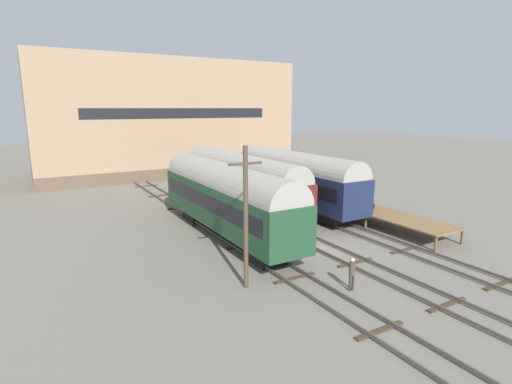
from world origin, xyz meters
TOP-DOWN VIEW (x-y plane):
  - ground_plane at (0.00, 0.00)m, footprint 200.00×200.00m
  - track_left at (-4.40, 0.00)m, footprint 2.60×60.00m
  - track_middle at (0.00, 0.00)m, footprint 2.60×60.00m
  - track_right at (4.40, 0.00)m, footprint 2.60×60.00m
  - train_car_navy at (4.40, 9.38)m, footprint 3.08×16.03m
  - train_car_green at (-4.40, 5.40)m, footprint 3.10×16.51m
  - train_car_maroon at (0.00, 11.45)m, footprint 3.07×17.73m
  - station_platform at (7.26, 2.00)m, footprint 3.10×12.49m
  - bench at (6.89, 3.00)m, footprint 1.40×0.40m
  - person_worker at (-2.73, -5.55)m, footprint 0.32×0.32m
  - utility_pole at (-7.16, -2.59)m, footprint 1.80×0.24m
  - warehouse_building at (1.17, 36.24)m, footprint 34.02×13.30m

SIDE VIEW (x-z plane):
  - ground_plane at x=0.00m, z-range 0.00..0.00m
  - track_left at x=-4.40m, z-range 0.01..0.27m
  - track_middle at x=0.00m, z-range 0.01..0.27m
  - track_right at x=4.40m, z-range 0.01..0.27m
  - station_platform at x=7.26m, z-range 0.48..1.60m
  - person_worker at x=-2.73m, z-range 0.18..1.91m
  - bench at x=6.89m, z-range 1.15..2.06m
  - train_car_maroon at x=0.00m, z-range 0.34..5.46m
  - train_car_navy at x=4.40m, z-range 0.35..5.62m
  - train_car_green at x=-4.40m, z-range 0.35..5.65m
  - utility_pole at x=-7.16m, z-range 0.16..7.45m
  - warehouse_building at x=1.17m, z-range 0.00..15.32m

